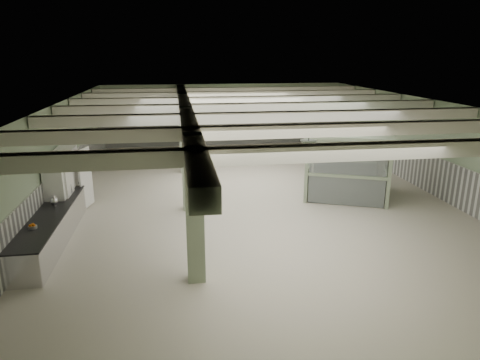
{
  "coord_description": "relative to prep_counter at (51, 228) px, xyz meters",
  "views": [
    {
      "loc": [
        -2.84,
        -15.38,
        5.29
      ],
      "look_at": [
        -0.84,
        -2.05,
        1.3
      ],
      "focal_mm": 32.0,
      "sensor_mm": 36.0,
      "label": 1
    }
  ],
  "objects": [
    {
      "name": "veg_colander",
      "position": [
        -0.02,
        1.54,
        0.53
      ],
      "size": [
        0.53,
        0.53,
        0.19
      ],
      "primitive_type": null,
      "rotation": [
        0.0,
        0.0,
        0.35
      ],
      "color": "#3B3B3F",
      "rests_on": "prep_counter"
    },
    {
      "name": "pendant_back",
      "position": [
        7.04,
        8.75,
        2.59
      ],
      "size": [
        0.44,
        0.44,
        0.22
      ],
      "primitive_type": "cone",
      "rotation": [
        3.14,
        0.0,
        0.0
      ],
      "color": "#2E392B",
      "rests_on": "ceiling"
    },
    {
      "name": "beam_g",
      "position": [
        6.54,
        10.75,
        2.96
      ],
      "size": [
        13.9,
        0.35,
        0.32
      ],
      "primitive_type": "cube",
      "color": "white",
      "rests_on": "ceiling"
    },
    {
      "name": "beam_b",
      "position": [
        6.54,
        -1.75,
        2.96
      ],
      "size": [
        13.9,
        0.35,
        0.32
      ],
      "primitive_type": "cube",
      "color": "white",
      "rests_on": "ceiling"
    },
    {
      "name": "filing_cabinet",
      "position": [
        11.81,
        3.27,
        0.28
      ],
      "size": [
        0.68,
        0.8,
        1.48
      ],
      "primitive_type": "cube",
      "rotation": [
        0.0,
        0.0,
        -0.35
      ],
      "color": "#636353",
      "rests_on": "floor"
    },
    {
      "name": "walkin_cooler",
      "position": [
        -0.08,
        2.24,
        0.64
      ],
      "size": [
        0.89,
        2.41,
        2.21
      ],
      "color": "white",
      "rests_on": "floor"
    },
    {
      "name": "beam_a",
      "position": [
        6.54,
        -4.25,
        2.96
      ],
      "size": [
        13.9,
        0.35,
        0.32
      ],
      "primitive_type": "cube",
      "color": "white",
      "rests_on": "ceiling"
    },
    {
      "name": "column_d",
      "position": [
        4.04,
        11.25,
        1.34
      ],
      "size": [
        0.42,
        0.42,
        3.6
      ],
      "primitive_type": "cube",
      "color": "#92A283",
      "rests_on": "floor"
    },
    {
      "name": "column_b",
      "position": [
        4.04,
        2.25,
        1.34
      ],
      "size": [
        0.42,
        0.42,
        3.6
      ],
      "primitive_type": "cube",
      "color": "#92A283",
      "rests_on": "floor"
    },
    {
      "name": "beam_c",
      "position": [
        6.54,
        0.75,
        2.96
      ],
      "size": [
        13.9,
        0.35,
        0.32
      ],
      "primitive_type": "cube",
      "color": "white",
      "rests_on": "ceiling"
    },
    {
      "name": "pitcher_far",
      "position": [
        0.05,
        1.41,
        0.58
      ],
      "size": [
        0.21,
        0.23,
        0.28
      ],
      "primitive_type": null,
      "rotation": [
        0.0,
        0.0,
        -0.07
      ],
      "color": "silver",
      "rests_on": "prep_counter"
    },
    {
      "name": "orange_bowl",
      "position": [
        -0.12,
        -1.11,
        0.48
      ],
      "size": [
        0.29,
        0.29,
        0.08
      ],
      "primitive_type": "cylinder",
      "rotation": [
        0.0,
        0.0,
        -0.42
      ],
      "color": "#B2B2B7",
      "rests_on": "prep_counter"
    },
    {
      "name": "wall_front",
      "position": [
        6.54,
        -6.75,
        1.34
      ],
      "size": [
        14.0,
        0.02,
        3.6
      ],
      "primitive_type": "cube",
      "color": "#9BAF8C",
      "rests_on": "floor"
    },
    {
      "name": "beam_f",
      "position": [
        6.54,
        8.25,
        2.96
      ],
      "size": [
        13.9,
        0.35,
        0.32
      ],
      "primitive_type": "cube",
      "color": "white",
      "rests_on": "ceiling"
    },
    {
      "name": "pendant_front",
      "position": [
        7.04,
        -1.75,
        2.59
      ],
      "size": [
        0.44,
        0.44,
        0.22
      ],
      "primitive_type": "cone",
      "rotation": [
        3.14,
        0.0,
        0.0
      ],
      "color": "#2E392B",
      "rests_on": "ceiling"
    },
    {
      "name": "wall_right",
      "position": [
        13.54,
        3.25,
        1.34
      ],
      "size": [
        0.02,
        20.0,
        3.6
      ],
      "primitive_type": "cube",
      "color": "#9BAF8C",
      "rests_on": "floor"
    },
    {
      "name": "wainscot_right",
      "position": [
        13.51,
        3.25,
        0.29
      ],
      "size": [
        0.05,
        19.9,
        1.5
      ],
      "primitive_type": "cube",
      "color": "white",
      "rests_on": "floor"
    },
    {
      "name": "beam_e",
      "position": [
        6.54,
        5.75,
        2.96
      ],
      "size": [
        13.9,
        0.35,
        0.32
      ],
      "primitive_type": "cube",
      "color": "white",
      "rests_on": "ceiling"
    },
    {
      "name": "pitcher_near",
      "position": [
        -0.03,
        0.7,
        0.6
      ],
      "size": [
        0.23,
        0.26,
        0.32
      ],
      "primitive_type": null,
      "rotation": [
        0.0,
        0.0,
        -0.06
      ],
      "color": "silver",
      "rests_on": "prep_counter"
    },
    {
      "name": "wainscot_back",
      "position": [
        6.54,
        13.23,
        0.29
      ],
      "size": [
        13.9,
        0.05,
        1.5
      ],
      "primitive_type": "cube",
      "color": "white",
      "rests_on": "floor"
    },
    {
      "name": "ceiling",
      "position": [
        6.54,
        3.25,
        3.14
      ],
      "size": [
        14.0,
        20.0,
        0.02
      ],
      "primitive_type": "cube",
      "color": "silver",
      "rests_on": "wall_back"
    },
    {
      "name": "column_a",
      "position": [
        4.04,
        -2.75,
        1.34
      ],
      "size": [
        0.42,
        0.42,
        3.6
      ],
      "primitive_type": "cube",
      "color": "#92A283",
      "rests_on": "floor"
    },
    {
      "name": "prep_counter",
      "position": [
        0.0,
        0.0,
        0.0
      ],
      "size": [
        0.92,
        5.3,
        0.91
      ],
      "color": "silver",
      "rests_on": "floor"
    },
    {
      "name": "wall_back",
      "position": [
        6.54,
        13.25,
        1.34
      ],
      "size": [
        14.0,
        0.02,
        3.6
      ],
      "primitive_type": "cube",
      "color": "#9BAF8C",
      "rests_on": "floor"
    },
    {
      "name": "beam_d",
      "position": [
        6.54,
        3.25,
        2.96
      ],
      "size": [
        13.9,
        0.35,
        0.32
      ],
      "primitive_type": "cube",
      "color": "white",
      "rests_on": "ceiling"
    },
    {
      "name": "wall_left",
      "position": [
        -0.46,
        3.25,
        1.34
      ],
      "size": [
        0.02,
        20.0,
        3.6
      ],
      "primitive_type": "cube",
      "color": "#9BAF8C",
      "rests_on": "floor"
    },
    {
      "name": "girder",
      "position": [
        4.04,
        3.25,
        2.92
      ],
      "size": [
        0.45,
        19.9,
        0.4
      ],
      "primitive_type": "cube",
      "color": "white",
      "rests_on": "ceiling"
    },
    {
      "name": "floor",
      "position": [
        6.54,
        3.25,
        -0.46
      ],
      "size": [
        20.0,
        20.0,
        0.0
      ],
      "primitive_type": "plane",
      "color": "beige",
      "rests_on": "ground"
    },
    {
      "name": "column_c",
      "position": [
        4.04,
        7.25,
        1.34
      ],
      "size": [
        0.42,
        0.42,
        3.6
      ],
      "primitive_type": "cube",
      "color": "#92A283",
      "rests_on": "floor"
    },
    {
      "name": "wainscot_left",
      "position": [
        -0.44,
        3.25,
        0.29
      ],
      "size": [
        0.05,
        19.9,
        1.5
      ],
      "primitive_type": "cube",
      "color": "white",
      "rests_on": "floor"
    },
    {
      "name": "guard_booth",
      "position": [
        10.09,
        2.85,
        1.25
      ],
      "size": [
        3.89,
        3.63,
        2.51
      ],
      "rotation": [
        0.0,
        0.0,
        -0.39
      ],
      "color": "gray",
      "rests_on": "floor"
    },
    {
      "name": "pendant_mid",
      "position": [
        7.04,
        3.75,
        2.59
      ],
      "size": [
        0.44,
        0.44,
        0.22
      ],
      "primitive_type": "cone",
      "rotation": [
        3.14,
        0.0,
        0.0
      ],
      "color": "#2E392B",
      "rests_on": "ceiling"
    }
  ]
}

